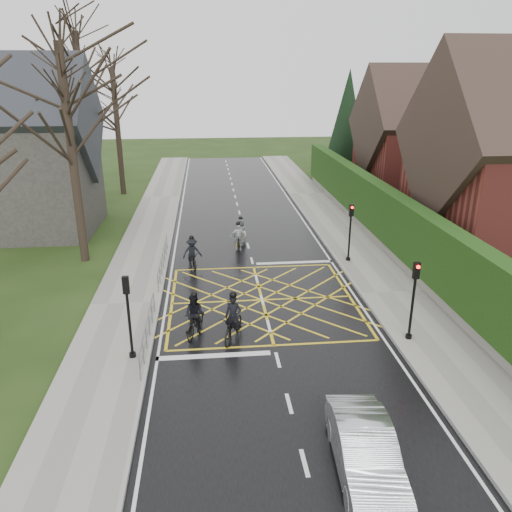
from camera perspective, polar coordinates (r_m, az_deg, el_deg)
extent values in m
plane|color=black|center=(22.42, 0.70, -5.06)|extent=(120.00, 120.00, 0.00)
cube|color=black|center=(22.42, 0.70, -5.04)|extent=(9.00, 80.00, 0.01)
cube|color=gray|center=(23.76, 15.27, -4.10)|extent=(3.00, 80.00, 0.15)
cube|color=gray|center=(22.58, -14.68, -5.36)|extent=(3.00, 80.00, 0.15)
cube|color=slate|center=(29.48, 14.52, 1.32)|extent=(0.50, 38.00, 0.70)
cube|color=#17330D|center=(28.99, 14.82, 4.59)|extent=(0.90, 38.00, 2.80)
cube|color=maroon|center=(42.29, 18.44, 10.24)|extent=(9.00, 8.00, 6.00)
cube|color=#32251E|center=(41.94, 18.88, 14.14)|extent=(9.80, 8.80, 8.80)
cube|color=maroon|center=(42.97, 22.73, 17.30)|extent=(0.70, 0.70, 1.60)
cylinder|color=black|center=(48.79, 10.03, 9.29)|extent=(0.50, 0.50, 1.20)
cone|color=black|center=(48.17, 10.36, 14.43)|extent=(4.60, 4.60, 10.00)
cube|color=#2D2B28|center=(34.59, -24.79, 8.25)|extent=(8.00, 7.00, 7.00)
cube|color=#26282D|center=(34.15, -25.64, 13.82)|extent=(8.80, 7.80, 7.80)
cylinder|color=black|center=(27.30, -20.22, 10.42)|extent=(0.44, 0.44, 11.00)
cylinder|color=black|center=(35.19, -18.86, 13.34)|extent=(0.44, 0.44, 12.00)
cylinder|color=black|center=(42.97, -15.49, 13.38)|extent=(0.44, 0.44, 10.00)
cylinder|color=slate|center=(18.87, -12.36, -7.30)|extent=(0.05, 5.00, 0.05)
cylinder|color=slate|center=(19.08, -12.26, -8.50)|extent=(0.04, 5.00, 0.04)
cylinder|color=slate|center=(16.97, -13.13, -12.68)|extent=(0.04, 0.04, 1.00)
cylinder|color=slate|center=(21.31, -11.57, -5.41)|extent=(0.04, 0.04, 1.00)
cylinder|color=slate|center=(25.73, -10.64, 0.39)|extent=(0.05, 6.00, 0.05)
cylinder|color=slate|center=(25.88, -10.58, -0.55)|extent=(0.04, 6.00, 0.04)
cylinder|color=slate|center=(23.13, -11.12, -3.28)|extent=(0.04, 0.04, 1.00)
cylinder|color=slate|center=(28.72, -10.13, 1.47)|extent=(0.04, 0.04, 1.00)
cylinder|color=black|center=(26.69, 10.65, 2.25)|extent=(0.10, 0.10, 3.00)
cylinder|color=black|center=(27.13, 10.47, -0.46)|extent=(0.24, 0.24, 0.30)
cube|color=black|center=(26.30, 10.85, 5.15)|extent=(0.22, 0.16, 0.62)
sphere|color=#FF0C0C|center=(26.15, 10.95, 5.46)|extent=(0.14, 0.14, 0.14)
cylinder|color=black|center=(19.33, 17.43, -5.44)|extent=(0.10, 0.10, 3.00)
cylinder|color=black|center=(19.93, 17.02, -8.95)|extent=(0.24, 0.24, 0.30)
cube|color=black|center=(18.79, 17.87, -1.58)|extent=(0.22, 0.16, 0.62)
sphere|color=#FF0C0C|center=(18.63, 18.07, -1.21)|extent=(0.14, 0.14, 0.14)
cylinder|color=black|center=(17.83, -14.26, -7.37)|extent=(0.10, 0.10, 3.00)
cylinder|color=black|center=(18.47, -13.90, -11.09)|extent=(0.24, 0.24, 0.30)
cube|color=black|center=(17.24, -14.66, -3.23)|extent=(0.22, 0.16, 0.62)
sphere|color=#FF0C0C|center=(17.28, -14.66, -2.53)|extent=(0.14, 0.14, 0.14)
imported|color=black|center=(19.14, -2.57, -8.02)|extent=(1.35, 2.09, 1.04)
imported|color=black|center=(19.06, -2.60, -6.92)|extent=(0.75, 0.62, 1.76)
sphere|color=black|center=(18.66, -2.65, -4.46)|extent=(0.28, 0.28, 0.28)
imported|color=black|center=(19.47, -6.96, -7.57)|extent=(1.04, 1.87, 1.08)
imported|color=black|center=(19.42, -6.99, -6.68)|extent=(0.96, 0.85, 1.66)
sphere|color=black|center=(19.06, -7.10, -4.40)|extent=(0.26, 0.26, 0.26)
imported|color=black|center=(26.14, -7.28, -0.34)|extent=(1.01, 1.87, 0.93)
imported|color=black|center=(26.13, -7.31, 0.40)|extent=(1.13, 0.81, 1.58)
sphere|color=black|center=(25.87, -7.39, 2.09)|extent=(0.25, 0.25, 0.25)
imported|color=black|center=(28.48, -2.02, 1.62)|extent=(0.50, 1.68, 1.01)
imported|color=silver|center=(28.49, -2.04, 2.20)|extent=(0.91, 0.39, 1.54)
sphere|color=black|center=(28.25, -2.06, 3.72)|extent=(0.24, 0.24, 0.24)
imported|color=gold|center=(29.34, -1.74, 2.12)|extent=(1.19, 1.89, 0.94)
imported|color=#4B4D52|center=(29.34, -1.76, 2.79)|extent=(0.90, 0.74, 1.59)
sphere|color=black|center=(29.10, -1.77, 4.33)|extent=(0.25, 0.25, 0.25)
imported|color=silver|center=(13.66, 12.37, -21.00)|extent=(1.68, 4.12, 1.33)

